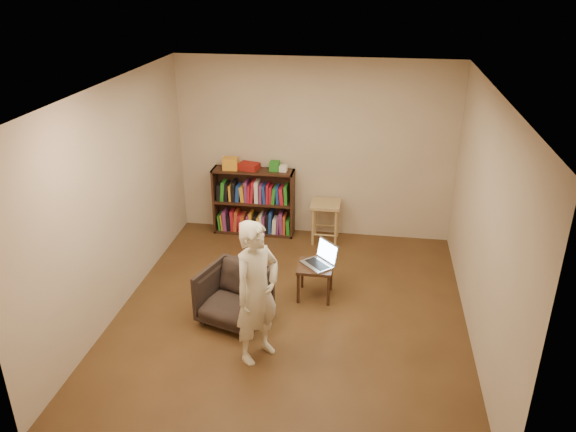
% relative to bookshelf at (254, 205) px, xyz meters
% --- Properties ---
extents(floor, '(4.50, 4.50, 0.00)m').
position_rel_bookshelf_xyz_m(floor, '(0.87, -2.09, -0.44)').
color(floor, '#432A15').
rests_on(floor, ground).
extents(ceiling, '(4.50, 4.50, 0.00)m').
position_rel_bookshelf_xyz_m(ceiling, '(0.87, -2.09, 2.16)').
color(ceiling, silver).
rests_on(ceiling, wall_back).
extents(wall_back, '(4.00, 0.00, 4.00)m').
position_rel_bookshelf_xyz_m(wall_back, '(0.87, 0.16, 0.86)').
color(wall_back, beige).
rests_on(wall_back, floor).
extents(wall_left, '(0.00, 4.50, 4.50)m').
position_rel_bookshelf_xyz_m(wall_left, '(-1.13, -2.09, 0.86)').
color(wall_left, beige).
rests_on(wall_left, floor).
extents(wall_right, '(0.00, 4.50, 4.50)m').
position_rel_bookshelf_xyz_m(wall_right, '(2.87, -2.09, 0.86)').
color(wall_right, beige).
rests_on(wall_right, floor).
extents(bookshelf, '(1.20, 0.30, 1.00)m').
position_rel_bookshelf_xyz_m(bookshelf, '(0.00, 0.00, 0.00)').
color(bookshelf, black).
rests_on(bookshelf, floor).
extents(box_yellow, '(0.23, 0.17, 0.18)m').
position_rel_bookshelf_xyz_m(box_yellow, '(-0.33, -0.04, 0.65)').
color(box_yellow, orange).
rests_on(box_yellow, bookshelf).
extents(red_cloth, '(0.32, 0.27, 0.09)m').
position_rel_bookshelf_xyz_m(red_cloth, '(-0.06, 0.00, 0.61)').
color(red_cloth, maroon).
rests_on(red_cloth, bookshelf).
extents(box_green, '(0.14, 0.14, 0.14)m').
position_rel_bookshelf_xyz_m(box_green, '(0.32, 0.01, 0.63)').
color(box_green, '#247E21').
rests_on(box_green, bookshelf).
extents(box_white, '(0.11, 0.11, 0.09)m').
position_rel_bookshelf_xyz_m(box_white, '(0.44, -0.00, 0.60)').
color(box_white, white).
rests_on(box_white, bookshelf).
extents(stool, '(0.42, 0.42, 0.60)m').
position_rel_bookshelf_xyz_m(stool, '(1.08, -0.13, 0.05)').
color(stool, '#A38E4F').
rests_on(stool, floor).
extents(armchair, '(0.86, 0.87, 0.64)m').
position_rel_bookshelf_xyz_m(armchair, '(0.26, -2.30, -0.12)').
color(armchair, '#2C201D').
rests_on(armchair, floor).
extents(side_table, '(0.42, 0.42, 0.43)m').
position_rel_bookshelf_xyz_m(side_table, '(1.11, -1.67, -0.09)').
color(side_table, black).
rests_on(side_table, floor).
extents(laptop, '(0.48, 0.48, 0.27)m').
position_rel_bookshelf_xyz_m(laptop, '(1.17, -1.62, 0.05)').
color(laptop, '#A6A7AB').
rests_on(laptop, side_table).
extents(person, '(0.61, 0.66, 1.52)m').
position_rel_bookshelf_xyz_m(person, '(0.66, -2.90, 0.32)').
color(person, beige).
rests_on(person, floor).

